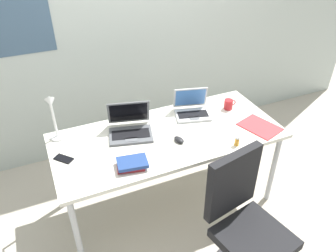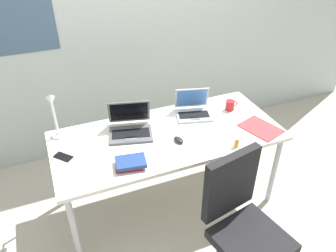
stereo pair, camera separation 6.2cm
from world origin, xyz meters
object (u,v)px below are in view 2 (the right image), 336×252
at_px(laptop_back_right, 130,127).
at_px(cell_phone, 63,157).
at_px(book_stack, 130,163).
at_px(desk_lamp, 54,116).
at_px(laptop_back_left, 193,110).
at_px(coffee_mug, 230,105).
at_px(office_chair, 243,234).
at_px(pill_bottle, 237,142).
at_px(paper_folder_back_left, 261,128).
at_px(computer_mouse, 179,140).

height_order(laptop_back_right, cell_phone, laptop_back_right).
xyz_separation_m(cell_phone, book_stack, (0.42, -0.28, 0.02)).
bearing_deg(desk_lamp, laptop_back_right, -14.34).
xyz_separation_m(laptop_back_left, coffee_mug, (0.34, -0.05, 0.00)).
height_order(coffee_mug, office_chair, office_chair).
distance_m(desk_lamp, laptop_back_left, 1.12).
xyz_separation_m(cell_phone, pill_bottle, (1.22, -0.36, 0.04)).
xyz_separation_m(laptop_back_left, book_stack, (-0.70, -0.45, -0.02)).
height_order(pill_bottle, paper_folder_back_left, pill_bottle).
height_order(laptop_back_right, computer_mouse, laptop_back_right).
bearing_deg(coffee_mug, laptop_back_left, 171.73).
xyz_separation_m(paper_folder_back_left, coffee_mug, (-0.08, 0.35, 0.04)).
bearing_deg(cell_phone, office_chair, -81.68).
height_order(computer_mouse, book_stack, book_stack).
relative_size(paper_folder_back_left, coffee_mug, 2.74).
bearing_deg(laptop_back_right, desk_lamp, 165.66).
bearing_deg(pill_bottle, desk_lamp, 153.38).
height_order(pill_bottle, book_stack, pill_bottle).
xyz_separation_m(laptop_back_left, pill_bottle, (0.11, -0.53, -0.00)).
bearing_deg(office_chair, laptop_back_right, 116.32).
distance_m(pill_bottle, paper_folder_back_left, 0.33).
relative_size(laptop_back_left, cell_phone, 2.54).
bearing_deg(computer_mouse, pill_bottle, -43.09).
xyz_separation_m(book_stack, paper_folder_back_left, (1.11, 0.05, -0.02)).
bearing_deg(paper_folder_back_left, book_stack, -177.61).
bearing_deg(laptop_back_right, office_chair, -63.68).
xyz_separation_m(desk_lamp, coffee_mug, (1.45, -0.13, -0.15)).
bearing_deg(office_chair, desk_lamp, 132.65).
relative_size(desk_lamp, coffee_mug, 3.54).
relative_size(desk_lamp, cell_phone, 2.94).
bearing_deg(office_chair, cell_phone, 140.24).
relative_size(book_stack, coffee_mug, 2.05).
height_order(pill_bottle, office_chair, office_chair).
distance_m(computer_mouse, office_chair, 0.81).
distance_m(cell_phone, office_chair, 1.36).
bearing_deg(laptop_back_left, computer_mouse, -130.99).
xyz_separation_m(computer_mouse, cell_phone, (-0.84, 0.14, -0.01)).
bearing_deg(paper_folder_back_left, cell_phone, 171.42).
xyz_separation_m(desk_lamp, cell_phone, (-0.00, -0.25, -0.19)).
distance_m(laptop_back_right, cell_phone, 0.55).
xyz_separation_m(cell_phone, paper_folder_back_left, (1.53, -0.23, -0.00)).
distance_m(laptop_back_left, paper_folder_back_left, 0.58).
relative_size(cell_phone, office_chair, 0.14).
height_order(laptop_back_right, book_stack, laptop_back_right).
bearing_deg(laptop_back_left, pill_bottle, -78.54).
height_order(laptop_back_right, office_chair, laptop_back_right).
height_order(laptop_back_left, laptop_back_right, laptop_back_right).
relative_size(pill_bottle, coffee_mug, 0.70).
bearing_deg(desk_lamp, cell_phone, -90.61).
bearing_deg(pill_bottle, book_stack, 174.39).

